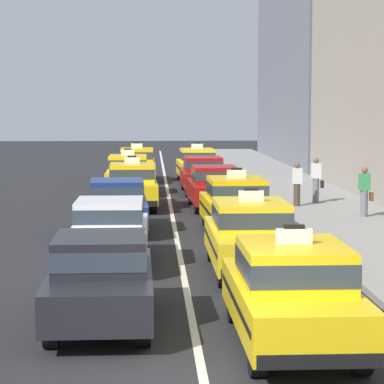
# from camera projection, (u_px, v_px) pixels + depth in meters

# --- Properties ---
(lane_stripe_left_right) EXTENTS (0.14, 80.00, 0.01)m
(lane_stripe_left_right) POSITION_uv_depth(u_px,v_px,m) (171.00, 209.00, 31.41)
(lane_stripe_left_right) COLOR silver
(lane_stripe_left_right) RESTS_ON ground
(sidewalk_curb) EXTENTS (4.00, 90.00, 0.15)m
(sidewalk_curb) POSITION_uv_depth(u_px,v_px,m) (355.00, 226.00, 26.70)
(sidewalk_curb) COLOR gray
(sidewalk_curb) RESTS_ON ground
(sedan_left_nearest) EXTENTS (1.82, 4.33, 1.58)m
(sedan_left_nearest) POSITION_uv_depth(u_px,v_px,m) (101.00, 277.00, 14.87)
(sedan_left_nearest) COLOR black
(sedan_left_nearest) RESTS_ON ground
(sedan_left_second) EXTENTS (1.79, 4.31, 1.58)m
(sedan_left_second) POSITION_uv_depth(u_px,v_px,m) (110.00, 230.00, 20.43)
(sedan_left_second) COLOR black
(sedan_left_second) RESTS_ON ground
(sedan_left_third) EXTENTS (1.92, 4.36, 1.58)m
(sedan_left_third) POSITION_uv_depth(u_px,v_px,m) (117.00, 204.00, 25.80)
(sedan_left_third) COLOR black
(sedan_left_third) RESTS_ON ground
(taxi_left_fourth) EXTENTS (1.92, 4.60, 1.96)m
(taxi_left_fourth) POSITION_uv_depth(u_px,v_px,m) (132.00, 185.00, 31.67)
(taxi_left_fourth) COLOR black
(taxi_left_fourth) RESTS_ON ground
(taxi_left_fifth) EXTENTS (1.83, 4.56, 1.96)m
(taxi_left_fifth) POSITION_uv_depth(u_px,v_px,m) (128.00, 173.00, 36.88)
(taxi_left_fifth) COLOR black
(taxi_left_fifth) RESTS_ON ground
(taxi_left_sixth) EXTENTS (1.87, 4.58, 1.96)m
(taxi_left_sixth) POSITION_uv_depth(u_px,v_px,m) (137.00, 164.00, 42.86)
(taxi_left_sixth) COLOR black
(taxi_left_sixth) RESTS_ON ground
(taxi_right_nearest) EXTENTS (1.86, 4.57, 1.96)m
(taxi_right_nearest) POSITION_uv_depth(u_px,v_px,m) (292.00, 292.00, 13.55)
(taxi_right_nearest) COLOR black
(taxi_right_nearest) RESTS_ON ground
(taxi_right_second) EXTENTS (1.84, 4.57, 1.96)m
(taxi_right_second) POSITION_uv_depth(u_px,v_px,m) (250.00, 235.00, 19.46)
(taxi_right_second) COLOR black
(taxi_right_second) RESTS_ON ground
(taxi_right_third) EXTENTS (1.94, 4.61, 1.96)m
(taxi_right_third) POSITION_uv_depth(u_px,v_px,m) (236.00, 204.00, 25.59)
(taxi_right_third) COLOR black
(taxi_right_third) RESTS_ON ground
(sedan_right_fourth) EXTENTS (1.89, 4.35, 1.58)m
(sedan_right_fourth) POSITION_uv_depth(u_px,v_px,m) (214.00, 186.00, 31.51)
(sedan_right_fourth) COLOR black
(sedan_right_fourth) RESTS_ON ground
(sedan_right_fifth) EXTENTS (1.86, 4.34, 1.58)m
(sedan_right_fifth) POSITION_uv_depth(u_px,v_px,m) (203.00, 174.00, 37.07)
(sedan_right_fifth) COLOR black
(sedan_right_fifth) RESTS_ON ground
(taxi_right_sixth) EXTENTS (1.95, 4.61, 1.96)m
(taxi_right_sixth) POSITION_uv_depth(u_px,v_px,m) (197.00, 164.00, 42.48)
(taxi_right_sixth) COLOR black
(taxi_right_sixth) RESTS_ON ground
(pedestrian_near_crosswalk) EXTENTS (0.47, 0.24, 1.68)m
(pedestrian_near_crosswalk) POSITION_uv_depth(u_px,v_px,m) (316.00, 180.00, 32.28)
(pedestrian_near_crosswalk) COLOR slate
(pedestrian_near_crosswalk) RESTS_ON sidewalk_curb
(pedestrian_by_storefront) EXTENTS (0.47, 0.24, 1.63)m
(pedestrian_by_storefront) POSITION_uv_depth(u_px,v_px,m) (365.00, 192.00, 28.19)
(pedestrian_by_storefront) COLOR slate
(pedestrian_by_storefront) RESTS_ON sidewalk_curb
(pedestrian_trailing) EXTENTS (0.36, 0.24, 1.58)m
(pedestrian_trailing) POSITION_uv_depth(u_px,v_px,m) (297.00, 184.00, 31.20)
(pedestrian_trailing) COLOR #473828
(pedestrian_trailing) RESTS_ON sidewalk_curb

